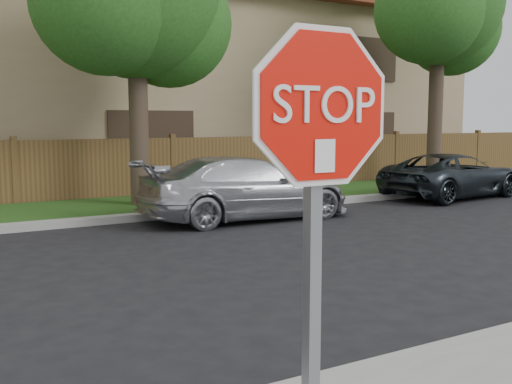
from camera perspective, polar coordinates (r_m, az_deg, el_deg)
far_curb at (r=12.20m, az=-19.71°, el=-2.99°), size 70.00×0.30×0.15m
grass_strip at (r=13.81m, az=-20.92°, el=-1.99°), size 70.00×3.00×0.12m
fence at (r=15.30m, az=-21.98°, el=1.59°), size 70.00×0.12×1.60m
tree_right at (r=19.65m, az=17.38°, el=16.82°), size 4.80×3.90×8.20m
stop_sign at (r=2.76m, az=6.00°, el=1.41°), size 1.01×0.13×2.55m
sedan_right at (r=12.54m, az=-0.96°, el=0.39°), size 4.59×1.92×1.32m
sedan_far_right at (r=16.92m, az=18.21°, el=1.50°), size 4.47×2.46×1.19m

